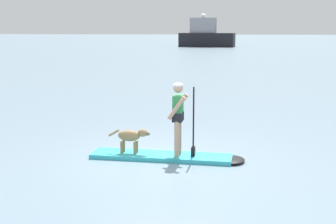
{
  "coord_description": "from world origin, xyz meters",
  "views": [
    {
      "loc": [
        1.77,
        -10.36,
        2.94
      ],
      "look_at": [
        0.0,
        1.0,
        0.9
      ],
      "focal_mm": 50.94,
      "sensor_mm": 36.0,
      "label": 1
    }
  ],
  "objects_px": {
    "paddleboard": "(171,157)",
    "person_paddler": "(179,114)",
    "dog": "(131,137)",
    "moored_boat_center": "(206,36)"
  },
  "relations": [
    {
      "from": "dog",
      "to": "moored_boat_center",
      "type": "xyz_separation_m",
      "value": [
        -3.23,
        64.78,
        1.2
      ]
    },
    {
      "from": "paddleboard",
      "to": "person_paddler",
      "type": "bearing_deg",
      "value": -1.66
    },
    {
      "from": "dog",
      "to": "moored_boat_center",
      "type": "distance_m",
      "value": 64.87
    },
    {
      "from": "person_paddler",
      "to": "dog",
      "type": "xyz_separation_m",
      "value": [
        -1.1,
        0.03,
        -0.57
      ]
    },
    {
      "from": "person_paddler",
      "to": "paddleboard",
      "type": "bearing_deg",
      "value": 178.34
    },
    {
      "from": "paddleboard",
      "to": "moored_boat_center",
      "type": "relative_size",
      "value": 0.4
    },
    {
      "from": "paddleboard",
      "to": "person_paddler",
      "type": "relative_size",
      "value": 2.13
    },
    {
      "from": "paddleboard",
      "to": "dog",
      "type": "height_order",
      "value": "dog"
    },
    {
      "from": "paddleboard",
      "to": "dog",
      "type": "distance_m",
      "value": 1.03
    },
    {
      "from": "paddleboard",
      "to": "person_paddler",
      "type": "xyz_separation_m",
      "value": [
        0.17,
        -0.0,
        1.0
      ]
    }
  ]
}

